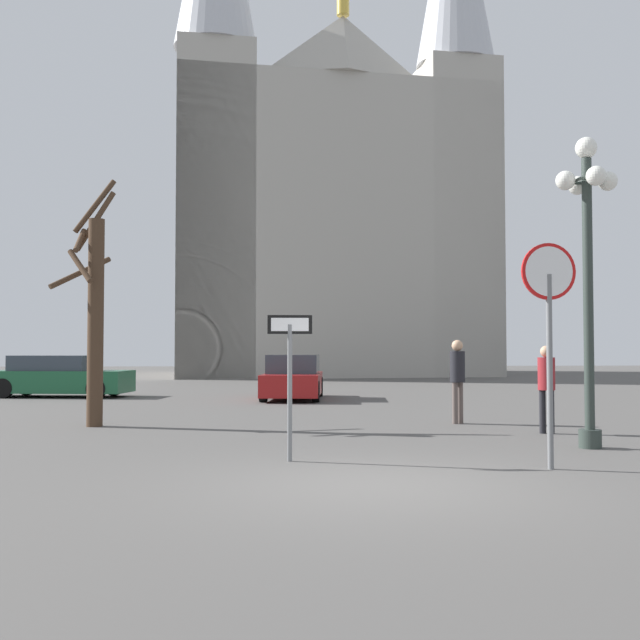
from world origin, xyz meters
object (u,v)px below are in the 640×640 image
object	(u,v)px
street_lamp	(588,250)
bare_tree	(94,310)
cathedral	(327,208)
one_way_arrow_sign	(290,366)
parked_car_near_red	(293,378)
parked_car_far_green	(59,377)
stop_sign	(549,311)
pedestrian_walking	(458,373)
pedestrian_standing	(546,380)

from	to	relation	value
street_lamp	bare_tree	bearing A→B (deg)	155.41
cathedral	street_lamp	distance (m)	35.00
cathedral	one_way_arrow_sign	size ratio (longest dim) A/B	15.60
parked_car_near_red	parked_car_far_green	distance (m)	7.89
stop_sign	pedestrian_walking	xyz separation A→B (m)	(0.29, 6.08, -1.02)
one_way_arrow_sign	bare_tree	bearing A→B (deg)	127.48
street_lamp	pedestrian_standing	world-z (taller)	street_lamp
cathedral	one_way_arrow_sign	xyz separation A→B (m)	(-3.26, -35.33, -8.95)
stop_sign	parked_car_far_green	distance (m)	19.09
bare_tree	pedestrian_standing	distance (m)	9.18
stop_sign	bare_tree	xyz separation A→B (m)	(-7.36, 6.05, 0.30)
parked_car_far_green	pedestrian_standing	bearing A→B (deg)	-43.69
bare_tree	pedestrian_walking	world-z (taller)	bare_tree
stop_sign	pedestrian_walking	bearing A→B (deg)	87.25
stop_sign	pedestrian_walking	size ratio (longest dim) A/B	1.69
bare_tree	pedestrian_standing	world-z (taller)	bare_tree
cathedral	stop_sign	distance (m)	37.18
pedestrian_standing	cathedral	bearing A→B (deg)	92.98
one_way_arrow_sign	bare_tree	world-z (taller)	bare_tree
parked_car_far_green	pedestrian_standing	distance (m)	16.87
bare_tree	stop_sign	bearing A→B (deg)	-39.41
street_lamp	pedestrian_standing	xyz separation A→B (m)	(0.07, 2.07, -2.20)
street_lamp	parked_car_near_red	size ratio (longest dim) A/B	1.20
pedestrian_standing	parked_car_far_green	bearing A→B (deg)	136.31
one_way_arrow_sign	parked_car_far_green	bearing A→B (deg)	116.11
pedestrian_walking	parked_car_far_green	bearing A→B (deg)	138.67
bare_tree	pedestrian_standing	size ratio (longest dim) A/B	3.16
cathedral	pedestrian_standing	bearing A→B (deg)	-87.02
bare_tree	parked_car_far_green	world-z (taller)	bare_tree
cathedral	street_lamp	size ratio (longest dim) A/B	6.42
parked_car_near_red	pedestrian_walking	bearing A→B (deg)	-68.02
street_lamp	pedestrian_walking	world-z (taller)	street_lamp
stop_sign	bare_tree	size ratio (longest dim) A/B	0.58
one_way_arrow_sign	street_lamp	world-z (taller)	street_lamp
one_way_arrow_sign	parked_car_far_green	distance (m)	16.50
street_lamp	parked_car_near_red	xyz separation A→B (m)	(-4.40, 12.13, -2.54)
parked_car_near_red	pedestrian_standing	distance (m)	11.01
one_way_arrow_sign	pedestrian_walking	xyz separation A→B (m)	(3.74, 5.14, -0.26)
one_way_arrow_sign	parked_car_near_red	distance (m)	13.24
stop_sign	street_lamp	distance (m)	2.71
stop_sign	parked_car_far_green	world-z (taller)	stop_sign
one_way_arrow_sign	pedestrian_standing	xyz separation A→B (m)	(4.94, 3.16, -0.35)
cathedral	street_lamp	world-z (taller)	cathedral
stop_sign	parked_car_far_green	bearing A→B (deg)	124.20
parked_car_near_red	street_lamp	bearing A→B (deg)	-70.08
street_lamp	pedestrian_walking	size ratio (longest dim) A/B	2.83
stop_sign	pedestrian_walking	distance (m)	6.17
stop_sign	bare_tree	world-z (taller)	bare_tree
bare_tree	parked_car_near_red	distance (m)	9.39
stop_sign	parked_car_far_green	size ratio (longest dim) A/B	0.64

